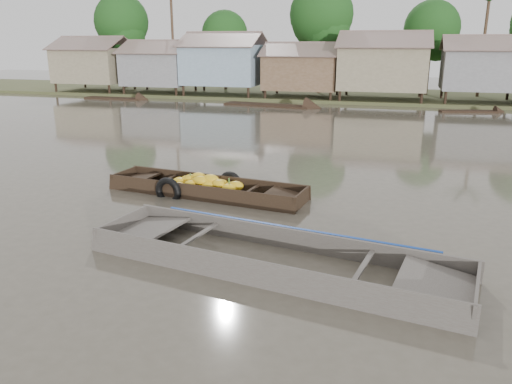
# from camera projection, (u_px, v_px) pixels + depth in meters

# --- Properties ---
(ground) EXTENTS (120.00, 120.00, 0.00)m
(ground) POSITION_uv_depth(u_px,v_px,m) (227.00, 229.00, 12.78)
(ground) COLOR #4C463A
(ground) RESTS_ON ground
(riverbank) EXTENTS (120.00, 12.47, 10.22)m
(riverbank) POSITION_uv_depth(u_px,v_px,m) (391.00, 61.00, 40.39)
(riverbank) COLOR #384723
(riverbank) RESTS_ON ground
(banana_boat) EXTENTS (6.52, 2.30, 0.92)m
(banana_boat) POSITION_uv_depth(u_px,v_px,m) (204.00, 188.00, 15.62)
(banana_boat) COLOR black
(banana_boat) RESTS_ON ground
(viewer_boat) EXTENTS (8.40, 3.43, 0.66)m
(viewer_boat) POSITION_uv_depth(u_px,v_px,m) (274.00, 262.00, 10.65)
(viewer_boat) COLOR #47413C
(viewer_boat) RESTS_ON ground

